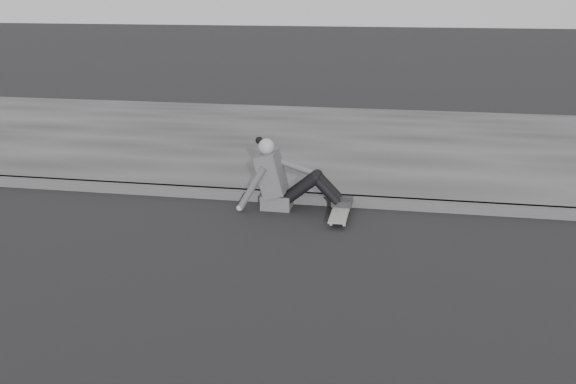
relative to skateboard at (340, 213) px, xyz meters
name	(u,v)px	position (x,y,z in m)	size (l,w,h in m)	color
ground	(335,302)	(0.18, -2.10, -0.07)	(80.00, 80.00, 0.00)	black
curb	(359,201)	(0.18, 0.48, -0.01)	(24.00, 0.16, 0.12)	#454545
sidewalk	(372,145)	(0.18, 3.50, -0.01)	(24.00, 6.00, 0.12)	#3C3C3C
skateboard	(340,213)	(0.00, 0.00, 0.00)	(0.20, 0.78, 0.09)	#9A9A95
seated_woman	(282,180)	(-0.73, 0.25, 0.29)	(1.38, 0.46, 0.88)	#49494B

